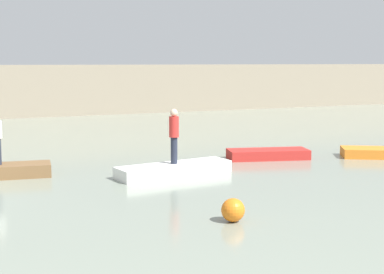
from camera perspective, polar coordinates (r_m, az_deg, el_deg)
The scene contains 5 objects.
rowboat_white at distance 18.81m, azimuth -1.80°, elevation -3.26°, with size 3.94×1.03×0.39m, color white.
rowboat_red at distance 22.15m, azimuth 7.60°, elevation -1.71°, with size 3.07×1.13×0.37m, color red.
rowboat_orange at distance 23.48m, azimuth 18.04°, elevation -1.50°, with size 2.70×1.25×0.36m, color orange.
person_red_shirt at distance 18.62m, azimuth -1.81°, elevation 0.40°, with size 0.32×0.32×1.81m.
mooring_buoy at distance 13.44m, azimuth 4.12°, elevation -7.29°, with size 0.56×0.56×0.56m, color orange.
Camera 1 is at (0.55, -16.86, 3.71)m, focal length 53.41 mm.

